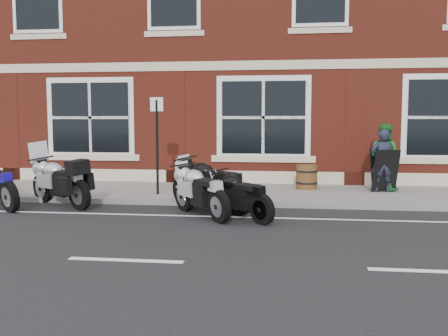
{
  "coord_description": "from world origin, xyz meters",
  "views": [
    {
      "loc": [
        2.15,
        -9.4,
        1.9
      ],
      "look_at": [
        0.77,
        1.6,
        0.83
      ],
      "focal_mm": 40.0,
      "sensor_mm": 36.0,
      "label": 1
    }
  ],
  "objects_px": {
    "moto_sport_silver": "(201,190)",
    "moto_naked_black": "(238,194)",
    "a_board_sign": "(384,170)",
    "parking_sign": "(157,139)",
    "moto_sport_black": "(210,183)",
    "barrel_planter": "(307,177)",
    "pedestrian_right": "(383,157)",
    "moto_touring_silver": "(60,180)",
    "pedestrian_left": "(382,161)"
  },
  "relations": [
    {
      "from": "moto_sport_silver",
      "to": "moto_naked_black",
      "type": "xyz_separation_m",
      "value": [
        0.76,
        -0.15,
        -0.05
      ]
    },
    {
      "from": "a_board_sign",
      "to": "parking_sign",
      "type": "distance_m",
      "value": 5.68
    },
    {
      "from": "moto_sport_black",
      "to": "barrel_planter",
      "type": "bearing_deg",
      "value": -1.26
    },
    {
      "from": "pedestrian_right",
      "to": "parking_sign",
      "type": "bearing_deg",
      "value": 49.75
    },
    {
      "from": "moto_touring_silver",
      "to": "parking_sign",
      "type": "relative_size",
      "value": 0.8
    },
    {
      "from": "moto_touring_silver",
      "to": "moto_sport_black",
      "type": "bearing_deg",
      "value": -59.0
    },
    {
      "from": "moto_touring_silver",
      "to": "moto_sport_black",
      "type": "distance_m",
      "value": 3.4
    },
    {
      "from": "a_board_sign",
      "to": "barrel_planter",
      "type": "height_order",
      "value": "a_board_sign"
    },
    {
      "from": "moto_naked_black",
      "to": "pedestrian_right",
      "type": "relative_size",
      "value": 0.84
    },
    {
      "from": "a_board_sign",
      "to": "barrel_planter",
      "type": "bearing_deg",
      "value": 157.11
    },
    {
      "from": "pedestrian_left",
      "to": "barrel_planter",
      "type": "distance_m",
      "value": 1.91
    },
    {
      "from": "moto_sport_black",
      "to": "a_board_sign",
      "type": "height_order",
      "value": "a_board_sign"
    },
    {
      "from": "moto_touring_silver",
      "to": "parking_sign",
      "type": "xyz_separation_m",
      "value": [
        1.92,
        1.16,
        0.88
      ]
    },
    {
      "from": "a_board_sign",
      "to": "pedestrian_right",
      "type": "bearing_deg",
      "value": 71.12
    },
    {
      "from": "pedestrian_left",
      "to": "a_board_sign",
      "type": "height_order",
      "value": "pedestrian_left"
    },
    {
      "from": "moto_sport_silver",
      "to": "parking_sign",
      "type": "distance_m",
      "value": 2.6
    },
    {
      "from": "moto_sport_silver",
      "to": "pedestrian_left",
      "type": "xyz_separation_m",
      "value": [
        4.02,
        3.07,
        0.36
      ]
    },
    {
      "from": "moto_touring_silver",
      "to": "moto_sport_silver",
      "type": "xyz_separation_m",
      "value": [
        3.32,
        -0.83,
        -0.04
      ]
    },
    {
      "from": "moto_sport_black",
      "to": "barrel_planter",
      "type": "relative_size",
      "value": 3.01
    },
    {
      "from": "parking_sign",
      "to": "moto_sport_black",
      "type": "bearing_deg",
      "value": -32.64
    },
    {
      "from": "a_board_sign",
      "to": "barrel_planter",
      "type": "relative_size",
      "value": 1.7
    },
    {
      "from": "moto_naked_black",
      "to": "moto_touring_silver",
      "type": "bearing_deg",
      "value": 120.73
    },
    {
      "from": "moto_naked_black",
      "to": "pedestrian_right",
      "type": "height_order",
      "value": "pedestrian_right"
    },
    {
      "from": "moto_touring_silver",
      "to": "a_board_sign",
      "type": "distance_m",
      "value": 7.78
    },
    {
      "from": "a_board_sign",
      "to": "parking_sign",
      "type": "relative_size",
      "value": 0.46
    },
    {
      "from": "moto_sport_silver",
      "to": "a_board_sign",
      "type": "bearing_deg",
      "value": -0.72
    },
    {
      "from": "moto_sport_silver",
      "to": "moto_naked_black",
      "type": "height_order",
      "value": "moto_sport_silver"
    },
    {
      "from": "moto_sport_black",
      "to": "pedestrian_right",
      "type": "bearing_deg",
      "value": -19.45
    },
    {
      "from": "barrel_planter",
      "to": "pedestrian_left",
      "type": "bearing_deg",
      "value": -9.95
    },
    {
      "from": "pedestrian_left",
      "to": "pedestrian_right",
      "type": "relative_size",
      "value": 0.92
    },
    {
      "from": "moto_sport_silver",
      "to": "barrel_planter",
      "type": "xyz_separation_m",
      "value": [
        2.19,
        3.39,
        -0.1
      ]
    },
    {
      "from": "moto_sport_black",
      "to": "moto_sport_silver",
      "type": "relative_size",
      "value": 1.12
    },
    {
      "from": "moto_touring_silver",
      "to": "moto_sport_black",
      "type": "xyz_separation_m",
      "value": [
        3.4,
        -0.17,
        0.01
      ]
    },
    {
      "from": "moto_naked_black",
      "to": "moto_sport_silver",
      "type": "bearing_deg",
      "value": 122.8
    },
    {
      "from": "moto_sport_silver",
      "to": "barrel_planter",
      "type": "distance_m",
      "value": 4.04
    },
    {
      "from": "barrel_planter",
      "to": "moto_naked_black",
      "type": "bearing_deg",
      "value": -111.99
    },
    {
      "from": "moto_touring_silver",
      "to": "moto_sport_silver",
      "type": "height_order",
      "value": "moto_touring_silver"
    },
    {
      "from": "moto_naked_black",
      "to": "moto_sport_black",
      "type": "bearing_deg",
      "value": 84.33
    },
    {
      "from": "pedestrian_left",
      "to": "moto_sport_black",
      "type": "bearing_deg",
      "value": 22.27
    },
    {
      "from": "moto_sport_black",
      "to": "parking_sign",
      "type": "xyz_separation_m",
      "value": [
        -1.48,
        1.34,
        0.88
      ]
    },
    {
      "from": "pedestrian_left",
      "to": "pedestrian_right",
      "type": "bearing_deg",
      "value": -115.33
    },
    {
      "from": "moto_touring_silver",
      "to": "pedestrian_right",
      "type": "height_order",
      "value": "pedestrian_right"
    },
    {
      "from": "pedestrian_left",
      "to": "a_board_sign",
      "type": "relative_size",
      "value": 1.45
    },
    {
      "from": "moto_sport_silver",
      "to": "moto_naked_black",
      "type": "distance_m",
      "value": 0.78
    },
    {
      "from": "moto_naked_black",
      "to": "barrel_planter",
      "type": "bearing_deg",
      "value": 22.28
    },
    {
      "from": "moto_naked_black",
      "to": "parking_sign",
      "type": "relative_size",
      "value": 0.62
    },
    {
      "from": "moto_naked_black",
      "to": "barrel_planter",
      "type": "height_order",
      "value": "moto_naked_black"
    },
    {
      "from": "pedestrian_right",
      "to": "parking_sign",
      "type": "relative_size",
      "value": 0.73
    },
    {
      "from": "moto_sport_black",
      "to": "moto_sport_silver",
      "type": "distance_m",
      "value": 0.66
    },
    {
      "from": "moto_touring_silver",
      "to": "pedestrian_left",
      "type": "bearing_deg",
      "value": -39.09
    }
  ]
}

